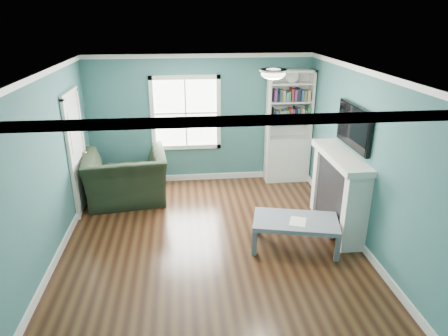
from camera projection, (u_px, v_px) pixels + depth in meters
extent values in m
plane|color=black|center=(211.00, 241.00, 6.24)|extent=(5.00, 5.00, 0.00)
plane|color=#356266|center=(201.00, 120.00, 8.08)|extent=(4.50, 0.00, 4.50)
plane|color=#356266|center=(231.00, 264.00, 3.45)|extent=(4.50, 0.00, 4.50)
plane|color=#356266|center=(49.00, 169.00, 5.54)|extent=(0.00, 5.00, 5.00)
plane|color=#356266|center=(359.00, 157.00, 5.99)|extent=(0.00, 5.00, 5.00)
plane|color=white|center=(209.00, 71.00, 5.29)|extent=(5.00, 5.00, 0.00)
cube|color=white|center=(202.00, 177.00, 8.52)|extent=(4.50, 0.03, 0.12)
cube|color=white|center=(63.00, 246.00, 5.99)|extent=(0.03, 5.00, 0.12)
cube|color=white|center=(349.00, 230.00, 6.44)|extent=(0.03, 5.00, 0.12)
cube|color=white|center=(200.00, 56.00, 7.61)|extent=(4.50, 0.04, 0.08)
cube|color=white|center=(232.00, 121.00, 3.01)|extent=(4.50, 0.04, 0.08)
cube|color=white|center=(34.00, 77.00, 5.09)|extent=(0.04, 5.00, 0.08)
cube|color=white|center=(369.00, 72.00, 5.53)|extent=(0.04, 5.00, 0.08)
cube|color=white|center=(186.00, 113.00, 7.99)|extent=(1.24, 0.01, 1.34)
cube|color=white|center=(152.00, 114.00, 7.91)|extent=(0.08, 0.06, 1.50)
cube|color=white|center=(219.00, 112.00, 8.04)|extent=(0.08, 0.06, 1.50)
cube|color=white|center=(187.00, 147.00, 8.24)|extent=(1.40, 0.06, 0.08)
cube|color=white|center=(184.00, 77.00, 7.72)|extent=(1.40, 0.06, 0.08)
cube|color=white|center=(186.00, 113.00, 7.98)|extent=(1.24, 0.03, 0.03)
cube|color=white|center=(186.00, 113.00, 7.98)|extent=(0.03, 0.03, 1.34)
cube|color=silver|center=(286.00, 160.00, 8.37)|extent=(0.90, 0.35, 0.90)
cube|color=silver|center=(268.00, 106.00, 7.91)|extent=(0.04, 0.35, 1.40)
cube|color=silver|center=(311.00, 105.00, 8.00)|extent=(0.04, 0.35, 1.40)
cube|color=silver|center=(288.00, 104.00, 8.11)|extent=(0.90, 0.02, 1.40)
cube|color=silver|center=(292.00, 71.00, 7.71)|extent=(0.90, 0.35, 0.04)
cube|color=silver|center=(288.00, 138.00, 8.20)|extent=(0.84, 0.33, 0.03)
cube|color=silver|center=(289.00, 120.00, 8.07)|extent=(0.84, 0.33, 0.03)
cube|color=silver|center=(290.00, 102.00, 7.93)|extent=(0.84, 0.33, 0.03)
cube|color=silver|center=(291.00, 83.00, 7.80)|extent=(0.84, 0.33, 0.03)
cube|color=black|center=(289.00, 114.00, 8.00)|extent=(0.70, 0.25, 0.22)
cube|color=#264C8C|center=(291.00, 95.00, 7.86)|extent=(0.70, 0.25, 0.22)
cylinder|color=beige|center=(292.00, 76.00, 7.70)|extent=(0.26, 0.06, 0.26)
cube|color=black|center=(339.00, 194.00, 6.41)|extent=(0.30, 1.20, 1.10)
cube|color=black|center=(337.00, 206.00, 6.48)|extent=(0.22, 0.65, 0.70)
cube|color=silver|center=(355.00, 214.00, 5.79)|extent=(0.36, 0.16, 1.20)
cube|color=silver|center=(324.00, 178.00, 7.03)|extent=(0.36, 0.16, 1.20)
cube|color=silver|center=(341.00, 156.00, 6.17)|extent=(0.44, 1.58, 0.10)
cube|color=black|center=(354.00, 126.00, 6.01)|extent=(0.06, 1.10, 0.65)
cube|color=silver|center=(77.00, 154.00, 6.94)|extent=(0.04, 0.80, 2.05)
cube|color=white|center=(71.00, 163.00, 6.52)|extent=(0.05, 0.08, 2.13)
cube|color=white|center=(83.00, 146.00, 7.36)|extent=(0.05, 0.08, 2.13)
cube|color=white|center=(69.00, 93.00, 6.56)|extent=(0.05, 0.98, 0.08)
sphere|color=#BF8C3F|center=(85.00, 153.00, 7.25)|extent=(0.07, 0.07, 0.07)
ellipsoid|color=white|center=(273.00, 74.00, 5.50)|extent=(0.34, 0.34, 0.15)
cylinder|color=white|center=(273.00, 70.00, 5.48)|extent=(0.38, 0.38, 0.03)
cube|color=white|center=(126.00, 127.00, 7.95)|extent=(0.08, 0.01, 0.12)
imported|color=black|center=(126.00, 169.00, 7.34)|extent=(1.55, 1.11, 1.27)
cube|color=#545B65|center=(254.00, 243.00, 5.82)|extent=(0.08, 0.08, 0.39)
cube|color=#545B65|center=(337.00, 249.00, 5.67)|extent=(0.08, 0.08, 0.39)
cube|color=#545B65|center=(257.00, 223.00, 6.38)|extent=(0.08, 0.08, 0.39)
cube|color=#545B65|center=(332.00, 228.00, 6.23)|extent=(0.08, 0.08, 0.39)
cube|color=slate|center=(296.00, 222.00, 5.94)|extent=(1.37, 0.96, 0.07)
cube|color=white|center=(298.00, 221.00, 5.88)|extent=(0.32, 0.36, 0.00)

